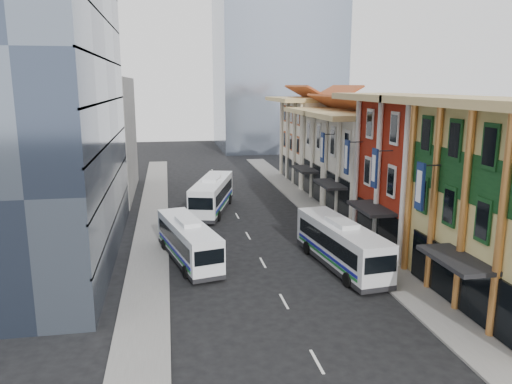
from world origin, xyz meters
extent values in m
plane|color=black|center=(0.00, 0.00, 0.00)|extent=(200.00, 200.00, 0.00)
cube|color=slate|center=(8.50, 22.00, 0.07)|extent=(3.00, 90.00, 0.15)
cube|color=slate|center=(-8.50, 22.00, 0.07)|extent=(3.00, 90.00, 0.15)
cube|color=#A02412|center=(14.00, 17.00, 6.00)|extent=(8.00, 10.00, 12.00)
cube|color=white|center=(14.00, 26.50, 5.00)|extent=(8.00, 9.00, 10.00)
cube|color=white|center=(14.00, 35.50, 5.00)|extent=(8.00, 9.00, 10.00)
cube|color=white|center=(14.00, 46.00, 5.50)|extent=(8.00, 12.00, 11.00)
cube|color=#364155|center=(-17.00, 19.00, 15.00)|extent=(12.00, 26.00, 30.00)
cube|color=gray|center=(-16.00, 42.00, 7.00)|extent=(10.00, 18.00, 14.00)
camera|label=1|loc=(-6.76, -20.10, 13.18)|focal=35.00mm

